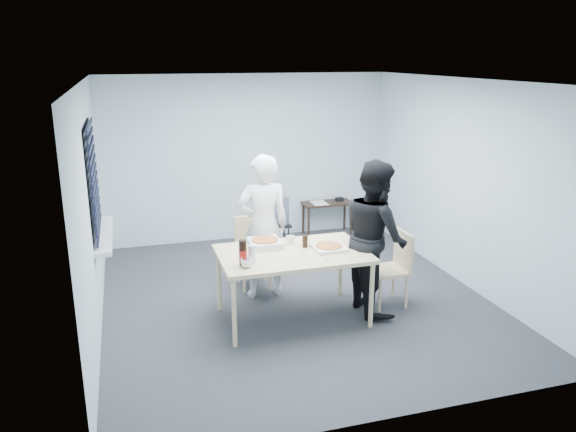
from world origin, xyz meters
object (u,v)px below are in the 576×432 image
object	(u,v)px
chair_right	(395,263)
soda_bottle	(243,253)
mug_a	(247,263)
mug_b	(290,240)
chair_far	(252,246)
side_table	(327,207)
dining_table	(293,257)
stool	(278,231)
backpack	(279,211)
person_white	(263,227)
person_black	(375,237)

from	to	relation	value
chair_right	soda_bottle	world-z (taller)	soda_bottle
mug_a	mug_b	xyz separation A→B (m)	(0.64, 0.57, -0.00)
chair_far	side_table	size ratio (longest dim) A/B	1.09
dining_table	stool	distance (m)	2.24
chair_right	backpack	world-z (taller)	chair_right
chair_far	side_table	distance (m)	2.37
backpack	soda_bottle	world-z (taller)	soda_bottle
side_table	mug_b	bearing A→B (deg)	-118.84
soda_bottle	side_table	bearing A→B (deg)	55.86
backpack	dining_table	bearing A→B (deg)	-118.58
chair_far	person_white	xyz separation A→B (m)	(0.05, -0.39, 0.37)
side_table	mug_a	size ratio (longest dim) A/B	6.63
person_white	mug_b	world-z (taller)	person_white
side_table	mug_a	world-z (taller)	mug_a
soda_bottle	mug_a	bearing A→B (deg)	-73.58
mug_b	side_table	bearing A→B (deg)	61.16
person_black	mug_b	world-z (taller)	person_black
chair_right	chair_far	bearing A→B (deg)	143.95
chair_far	chair_right	xyz separation A→B (m)	(1.47, -1.07, 0.00)
mug_b	stool	bearing A→B (deg)	78.63
side_table	stool	distance (m)	1.20
person_white	person_black	world-z (taller)	same
person_black	mug_b	xyz separation A→B (m)	(-0.91, 0.29, -0.05)
dining_table	chair_right	size ratio (longest dim) A/B	1.83
backpack	chair_far	bearing A→B (deg)	-138.52
chair_far	mug_a	xyz separation A→B (m)	(-0.38, -1.40, 0.33)
chair_far	soda_bottle	bearing A→B (deg)	-106.74
mug_a	side_table	bearing A→B (deg)	56.78
soda_bottle	dining_table	bearing A→B (deg)	20.38
dining_table	backpack	bearing A→B (deg)	78.53
chair_far	stool	world-z (taller)	chair_far
chair_right	mug_a	size ratio (longest dim) A/B	7.24
person_white	backpack	world-z (taller)	person_white
chair_right	soda_bottle	size ratio (longest dim) A/B	3.37
person_black	stool	distance (m)	2.31
dining_table	mug_a	distance (m)	0.66
stool	backpack	world-z (taller)	backpack
soda_bottle	stool	bearing A→B (deg)	66.47
person_white	person_black	xyz separation A→B (m)	(1.13, -0.73, 0.00)
mug_b	person_black	bearing A→B (deg)	-17.70
mug_b	chair_far	bearing A→B (deg)	107.45
chair_right	backpack	xyz separation A→B (m)	(-0.83, 2.12, 0.13)
dining_table	person_white	size ratio (longest dim) A/B	0.92
mug_a	chair_far	bearing A→B (deg)	74.93
dining_table	side_table	distance (m)	3.16
person_white	soda_bottle	size ratio (longest dim) A/B	6.69
person_black	soda_bottle	world-z (taller)	person_black
dining_table	backpack	size ratio (longest dim) A/B	4.07
person_black	mug_a	world-z (taller)	person_black
dining_table	chair_far	bearing A→B (deg)	100.49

